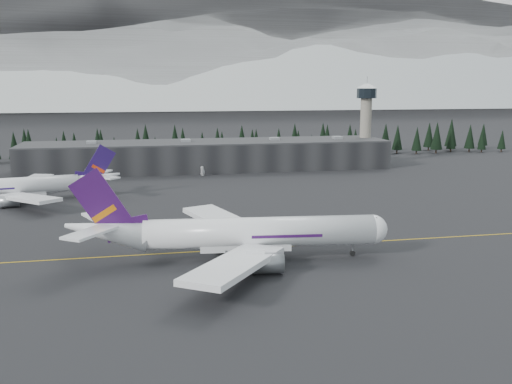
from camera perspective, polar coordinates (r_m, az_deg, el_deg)
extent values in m
plane|color=black|center=(134.83, 1.71, -5.30)|extent=(1400.00, 1400.00, 0.00)
cube|color=gold|center=(132.95, 1.91, -5.53)|extent=(400.00, 0.40, 0.02)
cube|color=black|center=(254.81, -4.75, 3.61)|extent=(160.00, 30.00, 12.00)
cube|color=#333335|center=(254.12, -4.78, 5.02)|extent=(160.00, 30.00, 0.60)
cylinder|color=gray|center=(275.76, 10.89, 6.08)|extent=(5.20, 5.20, 32.00)
cylinder|color=black|center=(274.98, 11.01, 9.66)|extent=(9.20, 9.20, 4.50)
cone|color=silver|center=(274.95, 11.04, 10.38)|extent=(10.00, 10.00, 2.00)
cube|color=black|center=(291.19, -5.64, 4.77)|extent=(360.00, 20.00, 15.00)
cylinder|color=white|center=(122.81, 0.43, -4.03)|extent=(49.95, 11.54, 6.46)
sphere|color=white|center=(127.76, 11.57, -3.67)|extent=(6.46, 6.46, 6.46)
cone|color=white|center=(123.50, -14.69, -3.84)|extent=(18.67, 8.30, 9.36)
cube|color=white|center=(138.91, -2.96, -3.04)|extent=(19.33, 31.21, 2.76)
cylinder|color=gray|center=(134.08, -0.06, -4.34)|extent=(7.39, 4.79, 4.09)
cube|color=white|center=(106.80, -2.09, -7.27)|extent=(23.99, 29.85, 2.76)
cylinder|color=gray|center=(113.53, 1.01, -7.14)|extent=(7.39, 4.79, 4.09)
cube|color=#34104C|center=(122.36, -15.06, -1.35)|extent=(13.63, 1.94, 16.04)
cube|color=#D06A0C|center=(122.66, -14.92, -2.08)|extent=(5.29, 1.14, 3.95)
cube|color=white|center=(129.70, -15.22, -2.49)|extent=(9.26, 12.80, 0.54)
cube|color=white|center=(117.34, -16.24, -3.91)|extent=(10.88, 12.44, 0.54)
cylinder|color=black|center=(127.69, 9.64, -5.61)|extent=(0.54, 0.54, 3.23)
cylinder|color=black|center=(128.08, -3.18, -5.43)|extent=(0.54, 0.54, 3.23)
cylinder|color=black|center=(118.80, -2.97, -6.72)|extent=(0.54, 0.54, 3.23)
cylinder|color=white|center=(198.54, -23.52, 0.50)|extent=(43.04, 13.34, 5.57)
cone|color=white|center=(199.56, -15.53, 1.29)|extent=(16.37, 8.35, 8.07)
cube|color=white|center=(184.52, -21.83, -0.56)|extent=(22.05, 24.98, 2.38)
cylinder|color=#96999E|center=(189.92, -23.50, -0.87)|extent=(6.59, 4.58, 3.53)
cube|color=white|center=(212.91, -21.93, 0.84)|extent=(14.88, 27.07, 2.38)
cylinder|color=#96999E|center=(208.20, -23.41, 0.08)|extent=(6.59, 4.58, 3.53)
cube|color=#23104F|center=(198.93, -15.46, 2.65)|extent=(11.65, 2.62, 13.84)
cube|color=red|center=(199.10, -15.49, 2.24)|extent=(4.55, 1.35, 3.41)
cube|color=white|center=(194.11, -14.80, 1.46)|extent=(9.83, 10.48, 0.46)
cube|color=white|center=(205.05, -15.22, 1.92)|extent=(7.34, 11.03, 0.46)
cylinder|color=black|center=(194.98, -21.55, -0.64)|extent=(0.46, 0.46, 2.79)
cylinder|color=black|center=(203.20, -21.59, -0.21)|extent=(0.46, 0.46, 2.79)
imported|color=silver|center=(233.99, -16.44, 1.27)|extent=(3.11, 5.19, 1.35)
imported|color=white|center=(237.12, -5.33, 1.78)|extent=(4.41, 3.34, 1.40)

